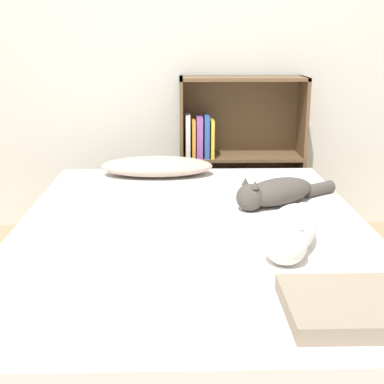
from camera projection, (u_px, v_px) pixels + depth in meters
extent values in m
plane|color=#997F60|center=(193.00, 328.00, 2.29)|extent=(8.00, 8.00, 0.00)
cube|color=silver|center=(187.00, 28.00, 3.25)|extent=(8.00, 0.06, 2.50)
cube|color=brown|center=(193.00, 301.00, 2.26)|extent=(1.48, 2.01, 0.26)
cube|color=silver|center=(193.00, 250.00, 2.19)|extent=(1.43, 1.95, 0.21)
ellipsoid|color=#B29E8E|center=(157.00, 166.00, 2.94)|extent=(0.61, 0.29, 0.10)
ellipsoid|color=white|center=(292.00, 228.00, 1.94)|extent=(0.29, 0.43, 0.14)
sphere|color=white|center=(286.00, 243.00, 1.78)|extent=(0.15, 0.15, 0.15)
cone|color=white|center=(299.00, 223.00, 1.75)|extent=(0.04, 0.04, 0.03)
cone|color=white|center=(274.00, 220.00, 1.77)|extent=(0.04, 0.04, 0.03)
cylinder|color=white|center=(301.00, 216.00, 2.19)|extent=(0.12, 0.19, 0.06)
ellipsoid|color=#47423D|center=(278.00, 192.00, 2.43)|extent=(0.42, 0.35, 0.12)
sphere|color=#47423D|center=(250.00, 197.00, 2.34)|extent=(0.12, 0.12, 0.12)
cone|color=#47423D|center=(255.00, 185.00, 2.29)|extent=(0.04, 0.04, 0.03)
cone|color=#47423D|center=(245.00, 181.00, 2.35)|extent=(0.04, 0.04, 0.03)
cylinder|color=#47423D|center=(318.00, 189.00, 2.58)|extent=(0.18, 0.14, 0.06)
cube|color=brown|center=(181.00, 157.00, 3.30)|extent=(0.02, 0.26, 0.97)
cube|color=brown|center=(300.00, 156.00, 3.32)|extent=(0.02, 0.26, 0.97)
cube|color=brown|center=(239.00, 229.00, 3.45)|extent=(0.76, 0.26, 0.02)
cube|color=brown|center=(243.00, 78.00, 3.18)|extent=(0.76, 0.26, 0.02)
cube|color=brown|center=(241.00, 157.00, 3.31)|extent=(0.72, 0.26, 0.02)
cube|color=brown|center=(239.00, 153.00, 3.43)|extent=(0.76, 0.02, 0.97)
cube|color=beige|center=(188.00, 136.00, 3.23)|extent=(0.03, 0.16, 0.26)
cube|color=orange|center=(194.00, 138.00, 3.23)|extent=(0.02, 0.16, 0.23)
cube|color=#8C4C99|center=(199.00, 137.00, 3.23)|extent=(0.04, 0.16, 0.25)
cube|color=#2D519E|center=(207.00, 136.00, 3.23)|extent=(0.03, 0.16, 0.25)
cube|color=gold|center=(212.00, 138.00, 3.23)|extent=(0.02, 0.16, 0.23)
cube|color=gray|center=(358.00, 306.00, 1.47)|extent=(0.40, 0.32, 0.05)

